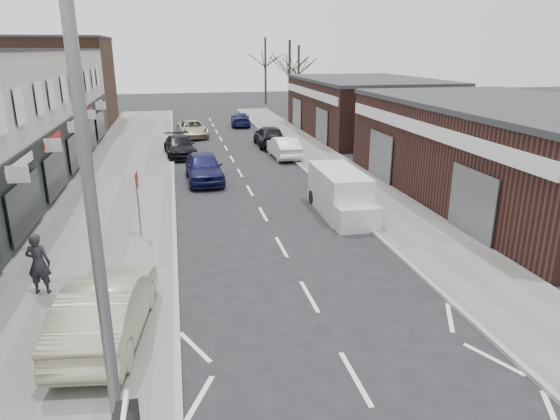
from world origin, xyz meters
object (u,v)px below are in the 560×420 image
pedestrian (38,263)px  parked_car_right_a (284,147)px  street_lamp (112,253)px  parked_car_right_b (269,136)px  warning_sign (138,184)px  parked_car_left_c (192,129)px  parked_car_left_b (180,146)px  parked_car_right_c (241,119)px  white_van (340,194)px  parked_car_left_a (204,167)px  sedan_on_pavement (107,308)px

pedestrian → parked_car_right_a: 21.29m
street_lamp → parked_car_right_b: street_lamp is taller
warning_sign → parked_car_left_c: size_ratio=0.56×
warning_sign → parked_car_left_c: 23.77m
parked_car_left_c → warning_sign: bearing=-102.9°
pedestrian → parked_car_right_a: (11.33, 18.02, -0.35)m
warning_sign → parked_car_left_b: bearing=83.6°
street_lamp → parked_car_right_c: street_lamp is taller
parked_car_left_b → parked_car_right_a: bearing=-21.3°
parked_car_left_c → parked_car_right_a: bearing=-65.7°
white_van → parked_car_left_c: 22.86m
pedestrian → parked_car_left_c: size_ratio=0.39×
parked_car_left_b → parked_car_right_a: size_ratio=1.09×
parked_car_right_a → parked_car_left_b: bearing=-17.8°
parked_car_right_a → street_lamp: bearing=71.3°
street_lamp → parked_car_left_c: bearing=86.4°
white_van → parked_car_right_a: 12.31m
parked_car_left_b → parked_car_right_b: parked_car_right_b is taller
parked_car_left_b → parked_car_left_c: bearing=76.0°
street_lamp → parked_car_left_a: (2.33, 21.18, -3.80)m
parked_car_right_b → parked_car_right_c: size_ratio=1.08×
sedan_on_pavement → street_lamp: bearing=108.3°
parked_car_right_c → parked_car_left_a: bearing=82.1°
parked_car_right_a → parked_car_right_b: (-0.18, 4.32, 0.09)m
warning_sign → sedan_on_pavement: (-0.43, -7.25, -1.27)m
parked_car_right_a → white_van: bearing=87.7°
white_van → parked_car_right_c: (-0.83, 27.50, -0.29)m
parked_car_left_b → parked_car_left_c: (1.19, 7.87, -0.02)m
parked_car_left_b → parked_car_right_c: (5.97, 13.21, -0.05)m
sedan_on_pavement → parked_car_right_a: sedan_on_pavement is taller
parked_car_left_a → parked_car_right_b: bearing=58.5°
white_van → parked_car_left_a: 8.96m
parked_car_right_c → parked_car_right_b: bearing=99.1°
parked_car_right_c → parked_car_right_a: bearing=98.7°
warning_sign → parked_car_left_b: (1.76, 15.67, -1.51)m
parked_car_left_b → parked_car_left_c: size_ratio=0.98×
warning_sign → sedan_on_pavement: warning_sign is taller
parked_car_right_a → sedan_on_pavement: bearing=64.7°
sedan_on_pavement → parked_car_left_a: size_ratio=1.03×
parked_car_right_c → pedestrian: bearing=77.8°
parked_car_right_c → parked_car_left_b: bearing=70.9°
sedan_on_pavement → pedestrian: 3.68m
sedan_on_pavement → parked_car_right_a: (9.09, 20.94, -0.21)m
parked_car_right_b → parked_car_right_c: bearing=-85.7°
street_lamp → warning_sign: (-0.63, 12.80, -2.42)m
white_van → pedestrian: (-11.23, -5.71, 0.14)m
warning_sign → parked_car_right_b: bearing=64.8°
warning_sign → parked_car_left_b: size_ratio=0.57×
street_lamp → parked_car_right_a: bearing=73.1°
sedan_on_pavement → parked_car_left_a: (3.39, 15.63, -0.11)m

